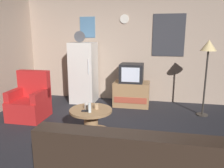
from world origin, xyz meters
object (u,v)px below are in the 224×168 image
(standing_lamp, at_px, (208,51))
(mug_ceramic_tan, at_px, (96,106))
(fridge, at_px, (84,73))
(mug_ceramic_white, at_px, (87,106))
(tv_stand, at_px, (131,94))
(coffee_table, at_px, (91,122))
(remote_control, at_px, (86,111))
(wine_glass, at_px, (90,108))
(armchair, at_px, (30,102))
(crt_tv, at_px, (132,73))

(standing_lamp, height_order, mug_ceramic_tan, standing_lamp)
(fridge, distance_m, mug_ceramic_white, 1.96)
(mug_ceramic_tan, bearing_deg, tv_stand, 76.54)
(standing_lamp, height_order, mug_ceramic_white, standing_lamp)
(coffee_table, distance_m, remote_control, 0.27)
(tv_stand, distance_m, remote_control, 1.95)
(wine_glass, bearing_deg, armchair, 155.19)
(mug_ceramic_white, bearing_deg, armchair, 158.92)
(tv_stand, bearing_deg, remote_control, -106.12)
(tv_stand, relative_size, standing_lamp, 0.53)
(coffee_table, bearing_deg, tv_stand, 74.11)
(fridge, height_order, coffee_table, fridge)
(fridge, relative_size, crt_tv, 3.28)
(coffee_table, distance_m, mug_ceramic_white, 0.29)
(crt_tv, relative_size, armchair, 0.56)
(tv_stand, height_order, armchair, armchair)
(coffee_table, height_order, mug_ceramic_tan, mug_ceramic_tan)
(fridge, height_order, tv_stand, fridge)
(tv_stand, distance_m, armchair, 2.30)
(fridge, bearing_deg, tv_stand, -4.42)
(fridge, height_order, crt_tv, fridge)
(crt_tv, distance_m, coffee_table, 1.90)
(mug_ceramic_white, xyz_separation_m, mug_ceramic_tan, (0.16, 0.03, 0.00))
(remote_control, bearing_deg, mug_ceramic_tan, 42.15)
(fridge, xyz_separation_m, standing_lamp, (2.80, -0.46, 0.60))
(remote_control, bearing_deg, coffee_table, 62.50)
(armchair, bearing_deg, crt_tv, 31.51)
(wine_glass, height_order, mug_ceramic_tan, wine_glass)
(crt_tv, bearing_deg, mug_ceramic_white, -107.98)
(crt_tv, height_order, coffee_table, crt_tv)
(remote_control, bearing_deg, standing_lamp, 27.25)
(crt_tv, xyz_separation_m, mug_ceramic_tan, (-0.40, -1.71, -0.29))
(crt_tv, xyz_separation_m, remote_control, (-0.53, -1.86, -0.33))
(mug_ceramic_white, bearing_deg, crt_tv, 72.02)
(mug_ceramic_white, height_order, mug_ceramic_tan, same)
(mug_ceramic_tan, distance_m, remote_control, 0.21)
(standing_lamp, relative_size, mug_ceramic_white, 17.67)
(fridge, relative_size, mug_ceramic_white, 19.67)
(mug_ceramic_white, distance_m, mug_ceramic_tan, 0.16)
(coffee_table, xyz_separation_m, remote_control, (-0.04, -0.12, 0.24))
(crt_tv, bearing_deg, mug_ceramic_tan, -103.27)
(fridge, relative_size, tv_stand, 2.11)
(crt_tv, relative_size, mug_ceramic_tan, 6.00)
(standing_lamp, xyz_separation_m, remote_control, (-2.11, -1.49, -0.88))
(fridge, bearing_deg, coffee_table, -68.34)
(crt_tv, bearing_deg, armchair, -148.49)
(tv_stand, relative_size, wine_glass, 5.60)
(wine_glass, xyz_separation_m, mug_ceramic_white, (-0.10, 0.15, -0.03))
(tv_stand, height_order, standing_lamp, standing_lamp)
(fridge, distance_m, remote_control, 2.09)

